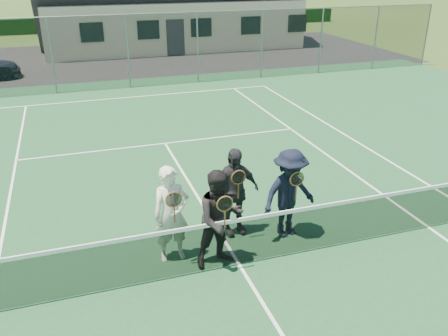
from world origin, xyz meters
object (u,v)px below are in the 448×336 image
Objects in this scene: tennis_net at (239,239)px; player_d at (289,194)px; player_b at (220,219)px; player_c at (233,192)px; player_a at (171,214)px.

tennis_net is 1.47m from player_d.
player_b and player_d have the same top height.
player_a is at bearing -159.94° from player_c.
player_a is (-1.06, 0.58, 0.38)m from tennis_net.
tennis_net is at bearing -152.29° from player_d.
player_c and player_d have the same top height.
tennis_net is at bearing -28.73° from player_b.
player_c is at bearing 157.85° from player_d.
player_b is 1.07m from player_c.
player_b is 1.00× the size of player_d.
player_a and player_b have the same top height.
player_c is (1.33, 0.49, -0.00)m from player_a.
player_c is 1.07m from player_d.
tennis_net is 6.49× the size of player_b.
tennis_net is at bearing -28.57° from player_a.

